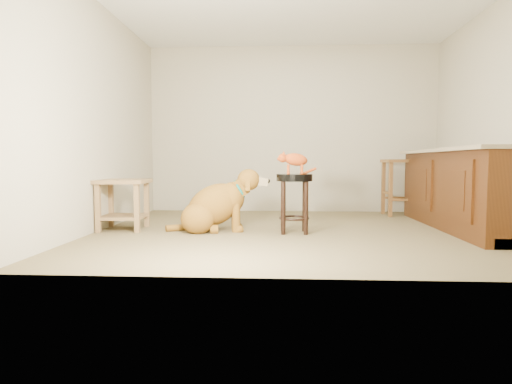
# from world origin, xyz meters

# --- Properties ---
(floor) EXTENTS (4.50, 4.00, 0.01)m
(floor) POSITION_xyz_m (0.00, 0.00, 0.00)
(floor) COLOR brown
(floor) RESTS_ON ground
(room_shell) EXTENTS (4.54, 4.04, 2.62)m
(room_shell) POSITION_xyz_m (0.00, 0.00, 1.68)
(room_shell) COLOR #ACA48B
(room_shell) RESTS_ON ground
(cabinet_run) EXTENTS (0.70, 2.56, 0.94)m
(cabinet_run) POSITION_xyz_m (1.94, 0.30, 0.44)
(cabinet_run) COLOR #44220C
(cabinet_run) RESTS_ON ground
(padded_stool) EXTENTS (0.40, 0.40, 0.65)m
(padded_stool) POSITION_xyz_m (-0.03, -0.12, 0.46)
(padded_stool) COLOR black
(padded_stool) RESTS_ON ground
(wood_stool) EXTENTS (0.47, 0.47, 0.82)m
(wood_stool) POSITION_xyz_m (1.56, 1.55, 0.43)
(wood_stool) COLOR brown
(wood_stool) RESTS_ON ground
(side_table) EXTENTS (0.60, 0.60, 0.58)m
(side_table) POSITION_xyz_m (-2.00, 0.00, 0.38)
(side_table) COLOR olive
(side_table) RESTS_ON ground
(golden_retriever) EXTENTS (1.19, 0.63, 0.75)m
(golden_retriever) POSITION_xyz_m (-0.92, -0.04, 0.28)
(golden_retriever) COLOR brown
(golden_retriever) RESTS_ON ground
(tabby_kitten) EXTENTS (0.44, 0.16, 0.28)m
(tabby_kitten) POSITION_xyz_m (-0.04, -0.12, 0.80)
(tabby_kitten) COLOR #9E390F
(tabby_kitten) RESTS_ON padded_stool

